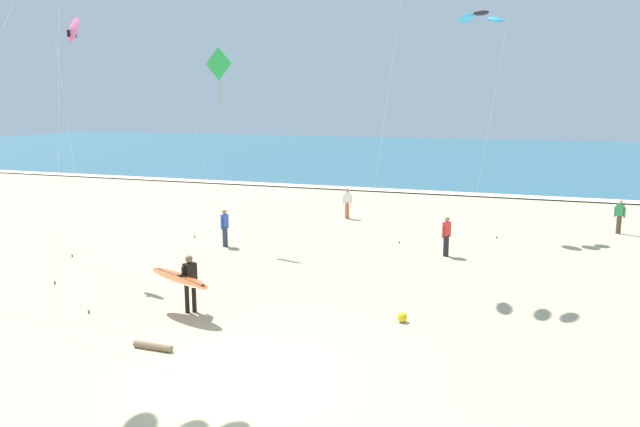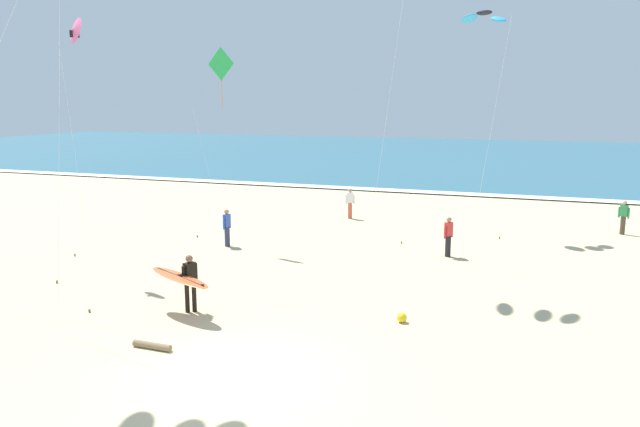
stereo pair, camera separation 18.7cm
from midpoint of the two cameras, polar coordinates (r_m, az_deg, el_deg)
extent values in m
plane|color=#CCB789|center=(13.91, -8.36, -15.23)|extent=(160.00, 160.00, 0.00)
cube|color=#2D6075|center=(70.10, 14.46, 5.31)|extent=(160.00, 60.00, 0.08)
cube|color=white|center=(40.76, 10.75, 1.98)|extent=(160.00, 1.40, 0.01)
cylinder|color=black|center=(17.97, -12.77, -7.81)|extent=(0.13, 0.13, 0.88)
cylinder|color=black|center=(17.98, -12.13, -7.78)|extent=(0.13, 0.13, 0.88)
cube|color=black|center=(17.76, -12.54, -5.53)|extent=(0.30, 0.39, 0.60)
cube|color=blue|center=(17.83, -12.76, -5.34)|extent=(0.08, 0.19, 0.32)
sphere|color=brown|center=(17.65, -12.60, -4.22)|extent=(0.21, 0.21, 0.21)
cylinder|color=black|center=(17.59, -13.14, -5.34)|extent=(0.09, 0.09, 0.26)
cylinder|color=black|center=(17.62, -13.47, -5.77)|extent=(0.26, 0.16, 0.14)
cylinder|color=black|center=(17.91, -11.97, -5.50)|extent=(0.09, 0.09, 0.56)
ellipsoid|color=orange|center=(17.56, -13.45, -5.96)|extent=(2.42, 1.33, 0.25)
cube|color=#333333|center=(17.55, -13.45, -5.84)|extent=(1.96, 0.69, 0.16)
cube|color=#262628|center=(16.85, -11.32, -6.83)|extent=(0.12, 0.05, 0.14)
cylinder|color=silver|center=(23.54, 6.04, 10.01)|extent=(0.45, 4.14, 11.46)
cylinder|color=brown|center=(26.20, 7.32, -2.72)|extent=(0.06, 0.06, 0.10)
cone|color=pink|center=(23.53, -22.67, 15.78)|extent=(1.00, 0.79, 0.93)
cube|color=black|center=(23.51, -22.65, 15.44)|extent=(0.18, 0.30, 0.24)
cylinder|color=silver|center=(24.28, -22.62, 5.35)|extent=(1.51, 0.85, 8.13)
cylinder|color=brown|center=(25.72, -22.61, -3.71)|extent=(0.06, 0.06, 0.10)
ellipsoid|color=#2D99DB|center=(30.21, 16.07, 17.23)|extent=(1.04, 1.13, 0.47)
ellipsoid|color=black|center=(29.92, 14.82, 17.88)|extent=(1.03, 1.12, 0.20)
ellipsoid|color=#2D99DB|center=(29.57, 13.48, 17.50)|extent=(1.04, 1.13, 0.47)
cylinder|color=silver|center=(28.54, 15.49, 7.86)|extent=(1.35, 2.18, 9.55)
cylinder|color=brown|center=(28.03, 16.21, -2.18)|extent=(0.06, 0.06, 0.10)
cylinder|color=silver|center=(17.18, -23.81, 7.89)|extent=(0.39, 1.63, 10.78)
cylinder|color=brown|center=(18.86, -21.31, -8.66)|extent=(0.06, 0.06, 0.10)
cube|color=green|center=(25.97, -9.79, 13.79)|extent=(1.34, 0.29, 1.36)
cylinder|color=orange|center=(25.93, -9.70, 11.00)|extent=(0.02, 0.02, 1.16)
cylinder|color=silver|center=(26.66, -10.86, 3.64)|extent=(1.66, 0.33, 5.62)
cylinder|color=brown|center=(27.69, -11.96, -2.15)|extent=(0.06, 0.06, 0.10)
cylinder|color=brown|center=(22.19, -24.03, -6.00)|extent=(0.06, 0.06, 0.10)
cylinder|color=#D8593F|center=(31.48, 2.41, 0.28)|extent=(0.22, 0.22, 0.84)
cube|color=white|center=(31.37, 2.42, 1.52)|extent=(0.35, 0.23, 0.54)
sphere|color=#A87A59|center=(31.31, 2.43, 2.21)|extent=(0.20, 0.20, 0.20)
cylinder|color=white|center=(31.41, 2.04, 1.36)|extent=(0.08, 0.08, 0.50)
cylinder|color=white|center=(31.36, 2.80, 1.33)|extent=(0.08, 0.08, 0.50)
cylinder|color=black|center=(24.28, 11.62, -3.01)|extent=(0.22, 0.22, 0.84)
cube|color=red|center=(24.13, 11.68, -1.42)|extent=(0.32, 0.37, 0.54)
sphere|color=#A87A59|center=(24.06, 11.72, -0.54)|extent=(0.20, 0.20, 0.20)
cylinder|color=red|center=(24.31, 12.00, -1.59)|extent=(0.08, 0.08, 0.50)
cylinder|color=red|center=(23.99, 11.35, -1.72)|extent=(0.08, 0.08, 0.50)
cylinder|color=#2D334C|center=(25.69, -9.18, -2.19)|extent=(0.22, 0.22, 0.84)
cube|color=#3351B7|center=(25.55, -9.22, -0.68)|extent=(0.23, 0.34, 0.54)
sphere|color=#A87A59|center=(25.48, -9.25, 0.16)|extent=(0.20, 0.20, 0.20)
cylinder|color=#3351B7|center=(25.73, -8.93, -0.82)|extent=(0.08, 0.08, 0.50)
cylinder|color=#3351B7|center=(25.40, -9.50, -0.98)|extent=(0.08, 0.08, 0.50)
cylinder|color=#4C3D2D|center=(31.04, 26.27, -0.96)|extent=(0.22, 0.22, 0.84)
cube|color=#339351|center=(30.92, 26.37, 0.30)|extent=(0.36, 0.29, 0.54)
sphere|color=tan|center=(30.86, 26.43, 0.99)|extent=(0.20, 0.20, 0.20)
cylinder|color=#339351|center=(30.88, 26.73, 0.07)|extent=(0.08, 0.08, 0.50)
cylinder|color=#339351|center=(30.99, 25.99, 0.16)|extent=(0.08, 0.08, 0.50)
sphere|color=yellow|center=(17.06, 7.48, -9.71)|extent=(0.28, 0.28, 0.28)
cylinder|color=#846B4C|center=(15.76, -15.86, -12.00)|extent=(1.05, 0.18, 0.17)
camera|label=1|loc=(0.09, -90.31, -0.06)|focal=33.81mm
camera|label=2|loc=(0.09, 89.69, 0.06)|focal=33.81mm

